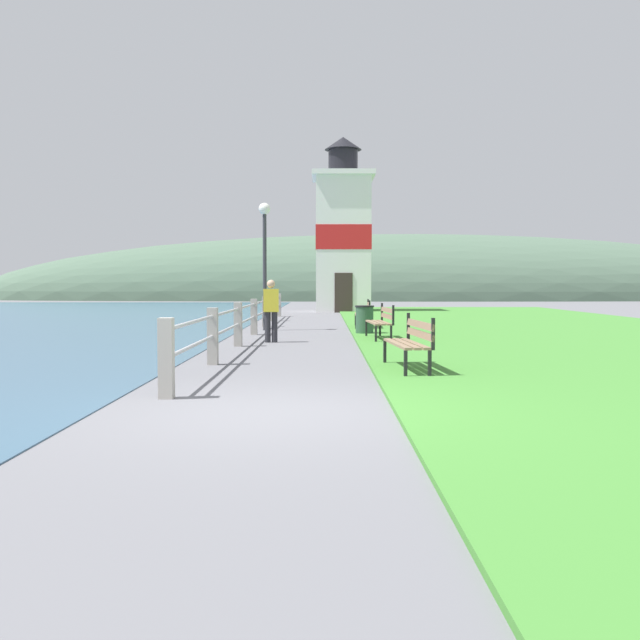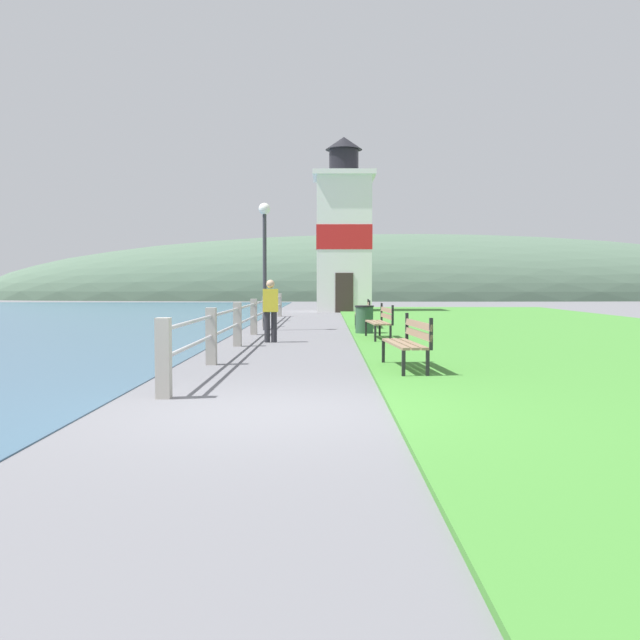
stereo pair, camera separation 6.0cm
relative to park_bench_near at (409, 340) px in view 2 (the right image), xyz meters
name	(u,v)px [view 2 (the right image)]	position (x,y,z in m)	size (l,w,h in m)	color
ground_plane	(263,413)	(-2.09, -3.70, -0.54)	(160.00, 160.00, 0.00)	slate
grass_verge	(545,330)	(5.36, 10.17, -0.51)	(12.00, 41.62, 0.06)	#428433
seawall_railing	(254,314)	(-3.43, 8.59, 0.05)	(0.18, 22.76, 1.03)	#A8A399
park_bench_near	(409,340)	(0.00, 0.00, 0.00)	(0.63, 1.95, 0.94)	#846B51
park_bench_midway	(381,320)	(0.03, 6.40, 0.00)	(0.59, 1.95, 0.94)	#846B51
park_bench_far	(364,312)	(-0.13, 11.27, 0.00)	(0.53, 1.86, 0.94)	#846B51
lighthouse	(344,235)	(-0.45, 25.58, 3.45)	(3.20, 3.20, 9.05)	white
person_strolling	(271,308)	(-2.75, 5.95, 0.30)	(0.39, 0.23, 1.55)	#28282D
trash_bin	(364,320)	(-0.28, 8.45, -0.12)	(0.54, 0.54, 0.84)	#2D5138
lamp_post	(265,242)	(-3.28, 10.53, 2.20)	(0.36, 0.36, 3.96)	#333338
distant_hillside	(405,299)	(5.91, 54.04, -0.54)	(80.00, 16.00, 12.00)	#4C6651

